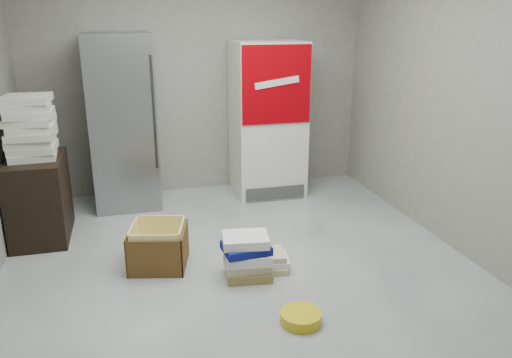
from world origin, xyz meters
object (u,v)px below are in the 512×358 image
at_px(coke_cooler, 268,119).
at_px(cardboard_box, 159,249).
at_px(phonebook_stack_main, 247,256).
at_px(wood_shelf, 39,198).
at_px(steel_fridge, 123,122).

height_order(coke_cooler, cardboard_box, coke_cooler).
bearing_deg(coke_cooler, phonebook_stack_main, -110.23).
distance_m(phonebook_stack_main, cardboard_box, 0.79).
bearing_deg(cardboard_box, wood_shelf, 152.97).
height_order(coke_cooler, wood_shelf, coke_cooler).
distance_m(steel_fridge, phonebook_stack_main, 2.33).
xyz_separation_m(coke_cooler, phonebook_stack_main, (-0.74, -2.00, -0.72)).
xyz_separation_m(wood_shelf, phonebook_stack_main, (1.74, -1.28, -0.21)).
distance_m(steel_fridge, coke_cooler, 1.65).
bearing_deg(wood_shelf, coke_cooler, 16.28).
bearing_deg(phonebook_stack_main, coke_cooler, 71.92).
distance_m(coke_cooler, cardboard_box, 2.28).
xyz_separation_m(steel_fridge, phonebook_stack_main, (0.91, -2.01, -0.76)).
distance_m(steel_fridge, wood_shelf, 1.23).
bearing_deg(coke_cooler, steel_fridge, 179.82).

